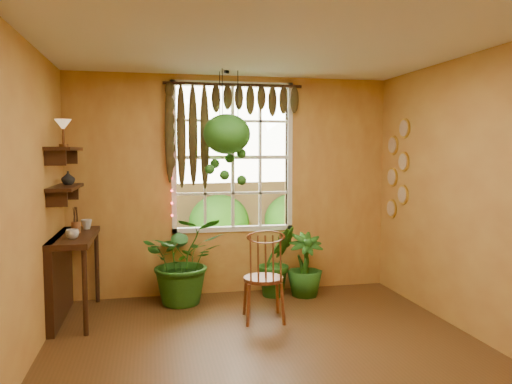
# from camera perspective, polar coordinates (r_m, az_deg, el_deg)

# --- Properties ---
(floor) EXTENTS (4.50, 4.50, 0.00)m
(floor) POSITION_cam_1_polar(r_m,az_deg,el_deg) (4.38, 2.50, -19.23)
(floor) COLOR #513117
(floor) RESTS_ON ground
(ceiling) EXTENTS (4.50, 4.50, 0.00)m
(ceiling) POSITION_cam_1_polar(r_m,az_deg,el_deg) (4.11, 2.64, 17.71)
(ceiling) COLOR white
(ceiling) RESTS_ON wall_back
(wall_back) EXTENTS (4.00, 0.00, 4.00)m
(wall_back) POSITION_cam_1_polar(r_m,az_deg,el_deg) (6.22, -2.63, 0.75)
(wall_back) COLOR gold
(wall_back) RESTS_ON floor
(wall_left) EXTENTS (0.00, 4.50, 4.50)m
(wall_left) POSITION_cam_1_polar(r_m,az_deg,el_deg) (4.02, -26.23, -1.84)
(wall_left) COLOR gold
(wall_left) RESTS_ON floor
(wall_right) EXTENTS (0.00, 4.50, 4.50)m
(wall_right) POSITION_cam_1_polar(r_m,az_deg,el_deg) (4.92, 25.75, -0.73)
(wall_right) COLOR gold
(wall_right) RESTS_ON floor
(window) EXTENTS (1.52, 0.10, 1.86)m
(window) POSITION_cam_1_polar(r_m,az_deg,el_deg) (6.24, -2.69, 3.98)
(window) COLOR white
(window) RESTS_ON wall_back
(valance_vine) EXTENTS (1.70, 0.12, 1.10)m
(valance_vine) POSITION_cam_1_polar(r_m,az_deg,el_deg) (6.12, -3.31, 9.37)
(valance_vine) COLOR #351C0E
(valance_vine) RESTS_ON window
(string_lights) EXTENTS (0.03, 0.03, 1.54)m
(string_lights) POSITION_cam_1_polar(r_m,az_deg,el_deg) (6.07, -9.67, 4.37)
(string_lights) COLOR #FF2633
(string_lights) RESTS_ON window
(wall_plates) EXTENTS (0.04, 0.32, 1.10)m
(wall_plates) POSITION_cam_1_polar(r_m,az_deg,el_deg) (6.41, 15.85, 2.48)
(wall_plates) COLOR #F8F0CA
(wall_plates) RESTS_ON wall_right
(counter_ledge) EXTENTS (0.40, 1.20, 0.90)m
(counter_ledge) POSITION_cam_1_polar(r_m,az_deg,el_deg) (5.68, -21.03, -8.07)
(counter_ledge) COLOR #351C0E
(counter_ledge) RESTS_ON floor
(shelf_lower) EXTENTS (0.25, 0.90, 0.04)m
(shelf_lower) POSITION_cam_1_polar(r_m,az_deg,el_deg) (5.56, -20.94, 0.50)
(shelf_lower) COLOR #351C0E
(shelf_lower) RESTS_ON wall_left
(shelf_upper) EXTENTS (0.25, 0.90, 0.04)m
(shelf_upper) POSITION_cam_1_polar(r_m,az_deg,el_deg) (5.54, -21.06, 4.63)
(shelf_upper) COLOR #351C0E
(shelf_upper) RESTS_ON wall_left
(backyard) EXTENTS (14.00, 10.00, 12.00)m
(backyard) POSITION_cam_1_polar(r_m,az_deg,el_deg) (10.83, -5.34, 2.03)
(backyard) COLOR #2C5F1B
(backyard) RESTS_ON ground
(windsor_chair) EXTENTS (0.46, 0.48, 1.12)m
(windsor_chair) POSITION_cam_1_polar(r_m,az_deg,el_deg) (5.31, 0.90, -11.16)
(windsor_chair) COLOR brown
(windsor_chair) RESTS_ON floor
(potted_plant_left) EXTENTS (0.94, 0.81, 1.03)m
(potted_plant_left) POSITION_cam_1_polar(r_m,az_deg,el_deg) (5.91, -8.21, -7.68)
(potted_plant_left) COLOR #1F4813
(potted_plant_left) RESTS_ON floor
(potted_plant_mid) EXTENTS (0.54, 0.47, 0.87)m
(potted_plant_mid) POSITION_cam_1_polar(r_m,az_deg,el_deg) (6.17, 2.41, -7.89)
(potted_plant_mid) COLOR #1F4813
(potted_plant_mid) RESTS_ON floor
(potted_plant_right) EXTENTS (0.44, 0.44, 0.77)m
(potted_plant_right) POSITION_cam_1_polar(r_m,az_deg,el_deg) (6.20, 5.62, -8.28)
(potted_plant_right) COLOR #1F4813
(potted_plant_right) RESTS_ON floor
(hanging_basket) EXTENTS (0.55, 0.55, 1.33)m
(hanging_basket) POSITION_cam_1_polar(r_m,az_deg,el_deg) (5.80, -3.35, 6.05)
(hanging_basket) COLOR black
(hanging_basket) RESTS_ON ceiling
(cup_a) EXTENTS (0.17, 0.17, 0.10)m
(cup_a) POSITION_cam_1_polar(r_m,az_deg,el_deg) (5.32, -20.25, -4.54)
(cup_a) COLOR silver
(cup_a) RESTS_ON counter_ledge
(cup_b) EXTENTS (0.12, 0.12, 0.11)m
(cup_b) POSITION_cam_1_polar(r_m,az_deg,el_deg) (5.93, -18.79, -3.52)
(cup_b) COLOR beige
(cup_b) RESTS_ON counter_ledge
(brush_jar) EXTENTS (0.10, 0.10, 0.36)m
(brush_jar) POSITION_cam_1_polar(r_m,az_deg,el_deg) (5.69, -19.90, -3.02)
(brush_jar) COLOR brown
(brush_jar) RESTS_ON counter_ledge
(shelf_vase) EXTENTS (0.15, 0.15, 0.15)m
(shelf_vase) POSITION_cam_1_polar(r_m,az_deg,el_deg) (5.70, -20.68, 1.52)
(shelf_vase) COLOR #B2AD99
(shelf_vase) RESTS_ON shelf_lower
(tiffany_lamp) EXTENTS (0.17, 0.17, 0.28)m
(tiffany_lamp) POSITION_cam_1_polar(r_m,az_deg,el_deg) (5.42, -21.18, 6.99)
(tiffany_lamp) COLOR brown
(tiffany_lamp) RESTS_ON shelf_upper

